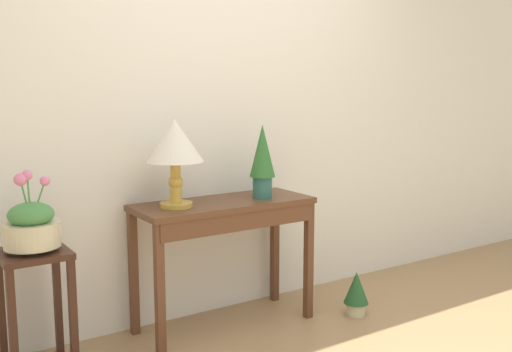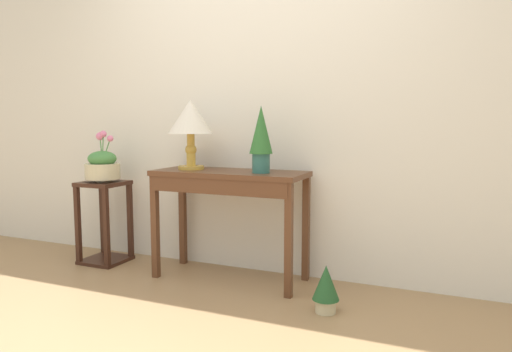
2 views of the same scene
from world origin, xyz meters
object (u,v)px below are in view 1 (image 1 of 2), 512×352
(console_table, at_px, (226,221))
(potted_plant_on_console, at_px, (262,158))
(table_lamp, at_px, (175,145))
(pedestal_stand_left, at_px, (37,314))
(planter_bowl_wide, at_px, (32,226))
(potted_plant_floor, at_px, (356,292))

(console_table, distance_m, potted_plant_on_console, 0.44)
(console_table, relative_size, table_lamp, 2.17)
(potted_plant_on_console, relative_size, pedestal_stand_left, 0.69)
(planter_bowl_wide, bearing_deg, potted_plant_floor, -8.95)
(potted_plant_floor, bearing_deg, table_lamp, 163.54)
(potted_plant_on_console, height_order, planter_bowl_wide, potted_plant_on_console)
(potted_plant_floor, bearing_deg, potted_plant_on_console, 151.67)
(console_table, height_order, potted_plant_on_console, potted_plant_on_console)
(potted_plant_on_console, relative_size, planter_bowl_wide, 1.12)
(table_lamp, bearing_deg, potted_plant_floor, -16.46)
(table_lamp, distance_m, pedestal_stand_left, 1.10)
(pedestal_stand_left, height_order, planter_bowl_wide, planter_bowl_wide)
(console_table, distance_m, table_lamp, 0.55)
(pedestal_stand_left, xyz_separation_m, potted_plant_floor, (1.85, -0.29, -0.17))
(table_lamp, relative_size, potted_plant_on_console, 1.11)
(potted_plant_on_console, height_order, potted_plant_floor, potted_plant_on_console)
(potted_plant_on_console, bearing_deg, planter_bowl_wide, 179.54)
(console_table, distance_m, pedestal_stand_left, 1.13)
(table_lamp, bearing_deg, pedestal_stand_left, -178.05)
(planter_bowl_wide, xyz_separation_m, potted_plant_floor, (1.85, -0.29, -0.61))
(table_lamp, xyz_separation_m, planter_bowl_wide, (-0.77, -0.03, -0.34))
(pedestal_stand_left, bearing_deg, console_table, 0.17)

